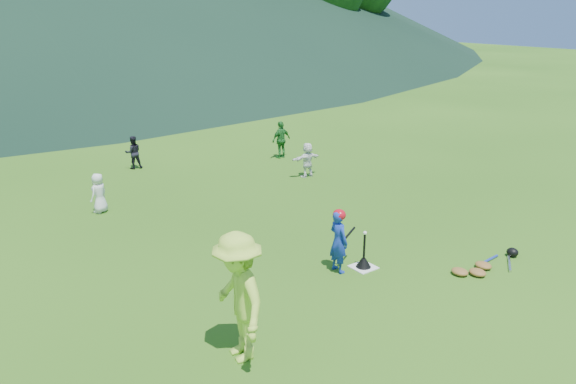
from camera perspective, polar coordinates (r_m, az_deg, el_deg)
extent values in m
plane|color=#285212|center=(11.24, 7.66, -7.62)|extent=(120.00, 120.00, 0.00)
cube|color=silver|center=(11.23, 7.66, -7.57)|extent=(0.45, 0.45, 0.02)
sphere|color=white|center=(10.94, 7.82, -4.14)|extent=(0.08, 0.08, 0.08)
imported|color=#1732A0|center=(10.79, 5.15, -5.02)|extent=(0.31, 0.46, 1.25)
imported|color=#B1DE41|center=(8.11, -5.06, -10.61)|extent=(0.93, 1.37, 1.95)
imported|color=silver|center=(14.62, -18.66, -0.10)|extent=(0.58, 0.52, 1.00)
imported|color=black|center=(18.28, -15.45, 3.90)|extent=(0.57, 0.48, 1.04)
imported|color=#206C27|center=(18.87, -0.70, 5.33)|extent=(0.76, 0.36, 1.25)
imported|color=white|center=(16.78, 1.98, 3.28)|extent=(0.97, 0.33, 1.04)
cone|color=black|center=(11.19, 7.68, -7.11)|extent=(0.30, 0.30, 0.18)
cylinder|color=black|center=(11.05, 7.76, -5.52)|extent=(0.04, 0.04, 0.50)
ellipsoid|color=#B20B19|center=(10.59, 5.23, -2.32)|extent=(0.24, 0.26, 0.22)
cylinder|color=black|center=(10.97, 6.25, -4.22)|extent=(0.57, 0.34, 0.07)
ellipsoid|color=olive|center=(11.40, 18.70, -7.74)|extent=(0.28, 0.34, 0.13)
ellipsoid|color=olive|center=(11.73, 19.23, -7.05)|extent=(0.28, 0.34, 0.13)
ellipsoid|color=olive|center=(11.33, 17.05, -7.75)|extent=(0.28, 0.34, 0.13)
cylinder|color=silver|center=(12.07, 21.57, -6.78)|extent=(0.62, 0.46, 0.06)
cylinder|color=#263FA5|center=(12.08, 19.66, -6.54)|extent=(0.68, 0.10, 0.05)
ellipsoid|color=black|center=(12.45, 21.84, -5.70)|extent=(0.22, 0.24, 0.19)
cube|color=gray|center=(36.14, -25.17, 9.89)|extent=(70.00, 0.03, 1.20)
cube|color=yellow|center=(36.07, -25.31, 10.89)|extent=(70.00, 0.08, 0.08)
cylinder|color=gray|center=(36.14, -25.17, 9.89)|extent=(0.07, 0.07, 1.30)
cylinder|color=gray|center=(55.05, 14.08, 13.43)|extent=(0.07, 0.07, 1.30)
cylinder|color=#382314|center=(41.70, -24.88, 12.67)|extent=(0.56, 0.56, 3.81)
cylinder|color=#382314|center=(44.37, -19.18, 13.98)|extent=(0.56, 0.56, 4.41)
cylinder|color=#382314|center=(43.37, -11.64, 13.75)|extent=(0.56, 0.56, 3.25)
cylinder|color=#382314|center=(46.88, -7.00, 14.67)|extent=(0.56, 0.56, 3.85)
cylinder|color=#382314|center=(50.65, -3.00, 15.39)|extent=(0.56, 0.56, 4.44)
cylinder|color=#382314|center=(51.15, 3.58, 14.76)|extent=(0.56, 0.56, 3.29)
cylinder|color=#382314|center=(55.42, 6.50, 15.27)|extent=(0.56, 0.56, 3.88)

